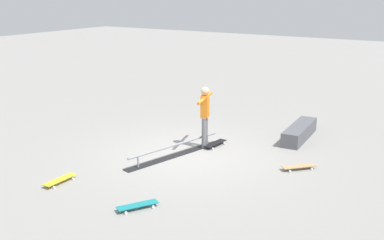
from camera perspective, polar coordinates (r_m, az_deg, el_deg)
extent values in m
plane|color=gray|center=(11.94, -0.33, -4.14)|extent=(60.00, 60.00, 0.00)
cube|color=black|center=(11.84, -2.05, -4.29)|extent=(3.01, 0.95, 0.01)
cylinder|color=gray|center=(12.55, 1.85, -2.47)|extent=(0.04, 0.04, 0.28)
cylinder|color=gray|center=(11.10, -6.50, -5.02)|extent=(0.04, 0.04, 0.28)
cylinder|color=gray|center=(11.75, -2.07, -3.03)|extent=(2.81, 0.73, 0.05)
cube|color=#595960|center=(13.42, 12.79, -1.41)|extent=(2.04, 0.62, 0.39)
cylinder|color=slate|center=(12.25, 1.45, -1.61)|extent=(0.15, 0.15, 0.82)
cylinder|color=slate|center=(12.40, 1.64, -1.40)|extent=(0.15, 0.15, 0.82)
cube|color=orange|center=(12.13, 1.57, 1.65)|extent=(0.26, 0.24, 0.58)
sphere|color=tan|center=(12.04, 1.58, 3.50)|extent=(0.22, 0.22, 0.22)
cylinder|color=orange|center=(11.73, 1.10, 2.26)|extent=(0.54, 0.22, 0.07)
cylinder|color=orange|center=(12.44, 2.02, 3.03)|extent=(0.54, 0.22, 0.07)
cube|color=black|center=(12.53, 2.81, -2.80)|extent=(0.81, 0.27, 0.02)
cylinder|color=white|center=(12.27, 2.53, -3.46)|extent=(0.06, 0.03, 0.05)
cylinder|color=white|center=(12.40, 1.65, -3.25)|extent=(0.06, 0.03, 0.05)
cylinder|color=white|center=(12.70, 3.93, -2.82)|extent=(0.06, 0.03, 0.05)
cylinder|color=white|center=(12.82, 3.07, -2.62)|extent=(0.06, 0.03, 0.05)
cube|color=teal|center=(9.14, -6.56, -10.10)|extent=(0.79, 0.58, 0.02)
cylinder|color=white|center=(8.99, -7.93, -11.01)|extent=(0.06, 0.05, 0.05)
cylinder|color=white|center=(9.19, -8.42, -10.42)|extent=(0.06, 0.05, 0.05)
cylinder|color=white|center=(9.16, -4.67, -10.38)|extent=(0.06, 0.05, 0.05)
cylinder|color=white|center=(9.35, -5.22, -9.82)|extent=(0.06, 0.05, 0.05)
cube|color=tan|center=(11.21, 12.72, -5.44)|extent=(0.72, 0.69, 0.02)
cylinder|color=white|center=(11.45, 13.65, -5.34)|extent=(0.06, 0.06, 0.05)
cylinder|color=white|center=(11.26, 14.20, -5.73)|extent=(0.06, 0.06, 0.05)
cylinder|color=white|center=(11.21, 11.19, -5.65)|extent=(0.06, 0.06, 0.05)
cylinder|color=white|center=(11.01, 11.71, -6.06)|extent=(0.06, 0.06, 0.05)
cube|color=yellow|center=(10.59, -15.60, -6.90)|extent=(0.80, 0.20, 0.02)
cylinder|color=white|center=(10.86, -14.95, -6.59)|extent=(0.05, 0.03, 0.05)
cylinder|color=white|center=(10.71, -14.09, -6.86)|extent=(0.05, 0.03, 0.05)
cylinder|color=white|center=(10.53, -17.10, -7.48)|extent=(0.05, 0.03, 0.05)
cylinder|color=white|center=(10.37, -16.25, -7.78)|extent=(0.05, 0.03, 0.05)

